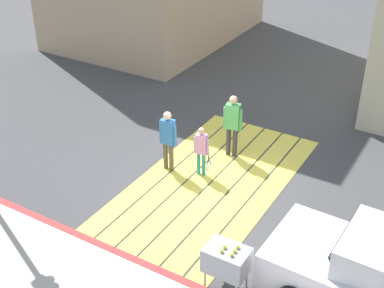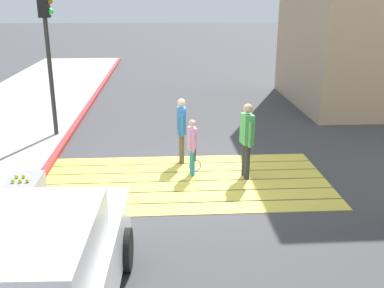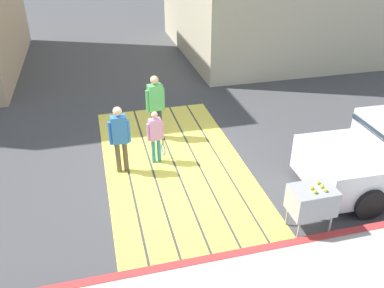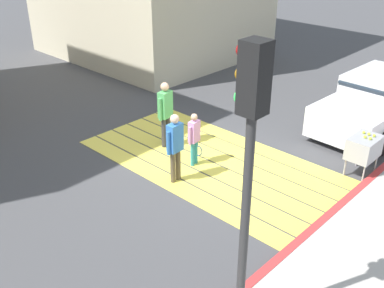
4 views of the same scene
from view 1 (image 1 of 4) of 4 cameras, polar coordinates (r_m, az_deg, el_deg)
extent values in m
plane|color=#424244|center=(12.96, 2.05, -4.18)|extent=(120.00, 120.00, 0.00)
cube|color=#EAD64C|center=(12.49, 7.60, -5.96)|extent=(6.40, 0.50, 0.01)
cube|color=#EAD64C|center=(12.66, 5.33, -5.23)|extent=(6.40, 0.50, 0.01)
cube|color=#EAD64C|center=(12.85, 3.13, -4.51)|extent=(6.40, 0.50, 0.01)
cube|color=#EAD64C|center=(13.07, 0.99, -3.81)|extent=(6.40, 0.50, 0.01)
cube|color=#EAD64C|center=(13.30, -1.06, -3.13)|extent=(6.40, 0.50, 0.01)
cube|color=#EAD64C|center=(13.56, -3.04, -2.47)|extent=(6.40, 0.50, 0.01)
cube|color=#BC3333|center=(10.80, -6.55, -12.31)|extent=(0.16, 40.00, 0.13)
cube|color=#1E2833|center=(9.71, 16.68, -10.40)|extent=(1.49, 0.38, 0.49)
cylinder|color=black|center=(11.03, 14.67, -10.36)|extent=(0.24, 0.67, 0.66)
cube|color=#99999E|center=(9.81, 3.76, -12.35)|extent=(0.56, 0.80, 0.50)
cylinder|color=#99999E|center=(10.39, 2.65, -12.96)|extent=(0.04, 0.04, 0.45)
cylinder|color=#99999E|center=(10.11, 1.40, -14.46)|extent=(0.04, 0.04, 0.45)
cylinder|color=#99999E|center=(10.19, 5.91, -14.17)|extent=(0.04, 0.04, 0.45)
sphere|color=#CCE033|center=(9.50, 4.29, -11.83)|extent=(0.07, 0.07, 0.07)
sphere|color=#CCE033|center=(9.58, 4.62, -11.41)|extent=(0.07, 0.07, 0.07)
sphere|color=#CCE033|center=(9.66, 4.95, -10.99)|extent=(0.07, 0.07, 0.07)
sphere|color=#CCE033|center=(9.56, 3.20, -11.43)|extent=(0.07, 0.07, 0.07)
sphere|color=#CCE033|center=(9.64, 3.54, -11.01)|extent=(0.07, 0.07, 0.07)
cylinder|color=#333338|center=(13.88, 3.94, 0.30)|extent=(0.12, 0.12, 0.82)
cylinder|color=#333338|center=(13.84, 4.65, 0.17)|extent=(0.12, 0.12, 0.82)
cube|color=#4CA559|center=(13.50, 4.42, 2.99)|extent=(0.28, 0.39, 0.68)
sphere|color=tan|center=(13.29, 4.49, 4.78)|extent=(0.21, 0.21, 0.21)
cylinder|color=#4CA559|center=(13.58, 3.56, 2.88)|extent=(0.09, 0.09, 0.58)
cylinder|color=#4CA559|center=(13.48, 5.25, 2.58)|extent=(0.09, 0.09, 0.58)
cylinder|color=brown|center=(13.30, -2.86, -1.23)|extent=(0.12, 0.12, 0.77)
cylinder|color=brown|center=(13.23, -2.24, -1.42)|extent=(0.12, 0.12, 0.77)
cube|color=#3372BF|center=(12.91, -2.62, 1.34)|extent=(0.22, 0.34, 0.64)
sphere|color=beige|center=(12.70, -2.67, 3.08)|extent=(0.20, 0.20, 0.20)
cylinder|color=#3372BF|center=(13.03, -3.36, 1.30)|extent=(0.08, 0.08, 0.55)
cylinder|color=#3372BF|center=(12.85, -1.86, 0.88)|extent=(0.08, 0.08, 0.55)
cylinder|color=teal|center=(13.11, 0.71, -2.09)|extent=(0.09, 0.09, 0.63)
cylinder|color=teal|center=(13.06, 1.27, -2.22)|extent=(0.09, 0.09, 0.63)
cube|color=#D18CC6|center=(12.79, 1.01, 0.01)|extent=(0.21, 0.30, 0.52)
sphere|color=tan|center=(12.61, 1.02, 1.43)|extent=(0.16, 0.16, 0.16)
cylinder|color=#D18CC6|center=(12.87, 0.32, -0.04)|extent=(0.07, 0.07, 0.44)
cylinder|color=#D18CC6|center=(12.76, 1.70, -0.33)|extent=(0.07, 0.07, 0.44)
cylinder|color=black|center=(12.93, 1.81, -1.42)|extent=(0.03, 0.03, 0.28)
torus|color=blue|center=(13.06, 1.80, -2.33)|extent=(0.28, 0.07, 0.28)
camera|label=2|loc=(10.47, 51.62, -0.44)|focal=41.89mm
camera|label=3|loc=(7.18, -44.26, 3.74)|focal=37.54mm
camera|label=4|loc=(12.91, -46.06, 12.81)|focal=42.33mm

